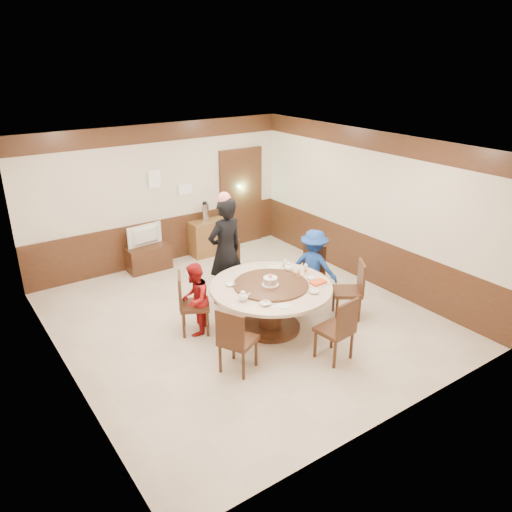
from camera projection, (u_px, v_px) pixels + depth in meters
room at (242, 257)px, 7.77m from camera, size 6.00×6.04×2.84m
banquet_table at (271, 298)px, 7.68m from camera, size 1.87×1.87×0.78m
chair_0 at (309, 283)px, 8.70m from camera, size 0.60×0.59×0.97m
chair_1 at (237, 279)px, 8.85m from camera, size 0.49×0.50×0.97m
chair_2 at (194, 314)px, 7.69m from camera, size 0.60×0.59×0.97m
chair_3 at (237, 350)px, 6.75m from camera, size 0.60×0.59×0.97m
chair_4 at (335, 340)px, 7.00m from camera, size 0.49×0.50×0.97m
chair_5 at (348, 300)px, 8.12m from camera, size 0.61×0.61×0.97m
person_standing at (225, 251)px, 8.38m from camera, size 0.74×0.53×1.88m
person_red at (195, 299)px, 7.56m from camera, size 0.70×0.70×1.15m
person_blue at (313, 266)px, 8.51m from camera, size 0.83×0.97×1.31m
birthday_cake at (270, 281)px, 7.53m from camera, size 0.26×0.26×0.18m
teapot_left at (243, 297)px, 7.11m from camera, size 0.17×0.15×0.13m
teapot_right at (289, 268)px, 8.07m from camera, size 0.17×0.15×0.13m
bowl_0 at (230, 285)px, 7.59m from camera, size 0.14×0.14×0.03m
bowl_1 at (314, 292)px, 7.35m from camera, size 0.15×0.15×0.05m
bowl_2 at (265, 304)px, 7.01m from camera, size 0.16×0.16×0.04m
bowl_3 at (311, 278)px, 7.79m from camera, size 0.13×0.13×0.04m
saucer_near at (284, 306)px, 6.97m from camera, size 0.18×0.18×0.01m
saucer_far at (275, 267)px, 8.21m from camera, size 0.18×0.18×0.01m
shrimp_platter at (318, 283)px, 7.61m from camera, size 0.30×0.20×0.06m
bottle_0 at (299, 273)px, 7.82m from camera, size 0.06×0.06×0.16m
bottle_1 at (306, 270)px, 7.95m from camera, size 0.06×0.06×0.16m
bottle_2 at (285, 265)px, 8.13m from camera, size 0.06×0.06×0.16m
tv_stand at (148, 258)px, 9.93m from camera, size 0.85×0.45×0.50m
television at (146, 236)px, 9.75m from camera, size 0.74×0.17×0.42m
side_cabinet at (209, 237)px, 10.64m from camera, size 0.80×0.40×0.75m
thermos at (205, 213)px, 10.39m from camera, size 0.15×0.15×0.38m
notice_left at (154, 179)px, 9.70m from camera, size 0.25×0.00×0.35m
notice_right at (185, 189)px, 10.15m from camera, size 0.30×0.00×0.22m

